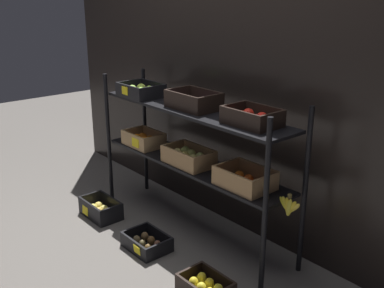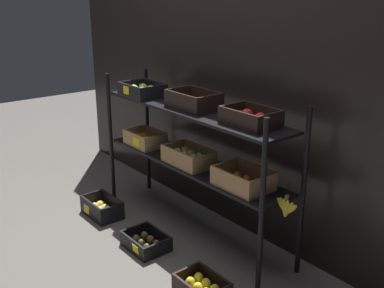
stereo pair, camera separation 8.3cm
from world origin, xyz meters
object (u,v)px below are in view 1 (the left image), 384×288
crate_ground_kiwi (147,243)px  display_rack (192,137)px  crate_ground_lemon (205,287)px  crate_ground_apple_gold (101,210)px

crate_ground_kiwi → display_rack: bearing=87.2°
crate_ground_lemon → crate_ground_kiwi: bearing=177.5°
display_rack → crate_ground_lemon: (0.62, -0.42, -0.69)m
crate_ground_kiwi → crate_ground_lemon: 0.64m
crate_ground_apple_gold → crate_ground_lemon: 1.27m
display_rack → crate_ground_lemon: 1.02m
display_rack → crate_ground_lemon: bearing=-34.4°
crate_ground_apple_gold → crate_ground_lemon: (1.27, -0.03, -0.01)m
crate_ground_apple_gold → display_rack: bearing=31.2°
crate_ground_apple_gold → crate_ground_kiwi: (0.63, -0.00, -0.01)m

